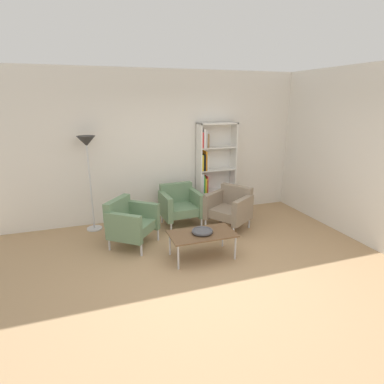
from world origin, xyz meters
TOP-DOWN VIEW (x-y plane):
  - ground_plane at (0.00, 0.00)m, footprint 8.32×8.32m
  - plaster_back_panel at (0.00, 2.46)m, footprint 6.40×0.12m
  - plaster_right_partition at (2.86, 0.60)m, footprint 0.12×5.20m
  - bookshelf_tall at (0.95, 2.25)m, footprint 0.80×0.30m
  - coffee_table_low at (0.06, 0.47)m, footprint 1.00×0.56m
  - decorative_bowl at (0.06, 0.47)m, footprint 0.32×0.32m
  - armchair_by_bookshelf at (0.12, 1.83)m, footprint 0.75×0.69m
  - armchair_corner_red at (-0.91, 1.26)m, footprint 0.94×0.95m
  - armchair_near_window at (0.96, 1.38)m, footprint 0.92×0.94m
  - floor_lamp_torchiere at (-1.47, 2.14)m, footprint 0.32×0.32m

SIDE VIEW (x-z plane):
  - ground_plane at x=0.00m, z-range 0.00..0.00m
  - coffee_table_low at x=0.06m, z-range 0.17..0.57m
  - armchair_by_bookshelf at x=0.12m, z-range 0.02..0.80m
  - armchair_corner_red at x=-0.91m, z-range 0.02..0.80m
  - armchair_near_window at x=0.96m, z-range 0.02..0.80m
  - decorative_bowl at x=0.06m, z-range 0.41..0.46m
  - bookshelf_tall at x=0.95m, z-range -0.02..1.88m
  - floor_lamp_torchiere at x=-1.47m, z-range 0.58..2.32m
  - plaster_back_panel at x=0.00m, z-range 0.00..2.90m
  - plaster_right_partition at x=2.86m, z-range 0.00..2.90m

